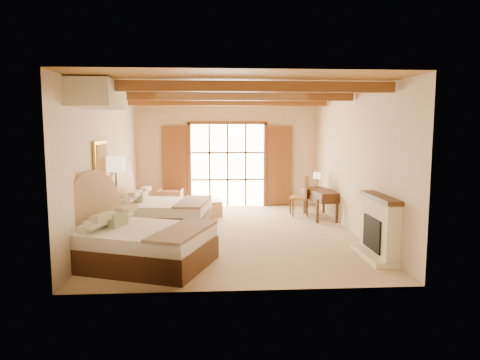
{
  "coord_description": "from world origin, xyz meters",
  "views": [
    {
      "loc": [
        -0.43,
        -9.54,
        2.37
      ],
      "look_at": [
        0.18,
        0.2,
        1.2
      ],
      "focal_mm": 32.0,
      "sensor_mm": 36.0,
      "label": 1
    }
  ],
  "objects": [
    {
      "name": "wall_back",
      "position": [
        0.0,
        3.5,
        1.6
      ],
      "size": [
        5.5,
        0.0,
        5.5
      ],
      "primitive_type": "plane",
      "rotation": [
        1.57,
        0.0,
        0.0
      ],
      "color": "beige",
      "rests_on": "ground"
    },
    {
      "name": "bed_far",
      "position": [
        -1.79,
        0.59,
        0.43
      ],
      "size": [
        2.36,
        1.91,
        1.41
      ],
      "rotation": [
        0.0,
        0.0,
        -0.15
      ],
      "color": "#4C2D12",
      "rests_on": "floor"
    },
    {
      "name": "bed_near",
      "position": [
        -1.8,
        -2.21,
        0.43
      ],
      "size": [
        2.7,
        2.28,
        1.43
      ],
      "rotation": [
        0.0,
        0.0,
        -0.35
      ],
      "color": "#4C2D12",
      "rests_on": "floor"
    },
    {
      "name": "ceiling",
      "position": [
        0.0,
        0.0,
        3.2
      ],
      "size": [
        7.0,
        7.0,
        0.0
      ],
      "primitive_type": "plane",
      "rotation": [
        3.14,
        0.0,
        0.0
      ],
      "color": "#AA7537",
      "rests_on": "ground"
    },
    {
      "name": "nightstand",
      "position": [
        -2.47,
        -0.8,
        0.27
      ],
      "size": [
        0.48,
        0.48,
        0.53
      ],
      "primitive_type": "cube",
      "rotation": [
        0.0,
        0.0,
        0.08
      ],
      "color": "#4C2D12",
      "rests_on": "floor"
    },
    {
      "name": "wall_right",
      "position": [
        2.75,
        0.0,
        1.6
      ],
      "size": [
        0.0,
        7.0,
        7.0
      ],
      "primitive_type": "plane",
      "rotation": [
        1.57,
        0.0,
        -1.57
      ],
      "color": "beige",
      "rests_on": "ground"
    },
    {
      "name": "ceiling_beams",
      "position": [
        0.0,
        0.0,
        3.08
      ],
      "size": [
        5.39,
        4.6,
        0.18
      ],
      "primitive_type": null,
      "color": "brown",
      "rests_on": "ceiling"
    },
    {
      "name": "desk",
      "position": [
        2.43,
        1.56,
        0.4
      ],
      "size": [
        0.85,
        1.48,
        0.75
      ],
      "rotation": [
        0.0,
        0.0,
        0.19
      ],
      "color": "#4C2D12",
      "rests_on": "floor"
    },
    {
      "name": "french_doors",
      "position": [
        0.0,
        3.44,
        1.25
      ],
      "size": [
        3.95,
        0.08,
        2.6
      ],
      "color": "white",
      "rests_on": "ground"
    },
    {
      "name": "desk_lamp",
      "position": [
        2.44,
        2.08,
        1.06
      ],
      "size": [
        0.21,
        0.21,
        0.41
      ],
      "color": "#3A2F1C",
      "rests_on": "desk"
    },
    {
      "name": "wall_left",
      "position": [
        -2.75,
        0.0,
        1.6
      ],
      "size": [
        0.0,
        7.0,
        7.0
      ],
      "primitive_type": "plane",
      "rotation": [
        1.57,
        0.0,
        1.57
      ],
      "color": "beige",
      "rests_on": "ground"
    },
    {
      "name": "fireplace",
      "position": [
        2.6,
        -2.0,
        0.51
      ],
      "size": [
        0.46,
        1.4,
        1.16
      ],
      "color": "beige",
      "rests_on": "ground"
    },
    {
      "name": "painting",
      "position": [
        -2.7,
        -0.75,
        1.75
      ],
      "size": [
        0.06,
        0.95,
        0.75
      ],
      "color": "gold",
      "rests_on": "wall_left"
    },
    {
      "name": "floor_lamp",
      "position": [
        -2.5,
        -0.38,
        1.52
      ],
      "size": [
        0.38,
        0.38,
        1.79
      ],
      "color": "#3A2F1C",
      "rests_on": "floor"
    },
    {
      "name": "floor",
      "position": [
        0.0,
        0.0,
        0.0
      ],
      "size": [
        7.0,
        7.0,
        0.0
      ],
      "primitive_type": "plane",
      "color": "#CDB48B",
      "rests_on": "ground"
    },
    {
      "name": "ottoman",
      "position": [
        -0.52,
        2.03,
        0.21
      ],
      "size": [
        0.66,
        0.66,
        0.41
      ],
      "primitive_type": "cube",
      "rotation": [
        0.0,
        0.0,
        0.18
      ],
      "color": "tan",
      "rests_on": "floor"
    },
    {
      "name": "canopy_valance",
      "position": [
        -2.4,
        -2.0,
        2.95
      ],
      "size": [
        0.7,
        1.4,
        0.45
      ],
      "primitive_type": "cube",
      "color": "beige",
      "rests_on": "ceiling"
    },
    {
      "name": "armchair",
      "position": [
        -1.68,
        2.77,
        0.32
      ],
      "size": [
        0.73,
        0.75,
        0.65
      ],
      "primitive_type": "imported",
      "rotation": [
        0.0,
        0.0,
        -3.2
      ],
      "color": "tan",
      "rests_on": "floor"
    },
    {
      "name": "desk_chair",
      "position": [
        1.93,
        1.89,
        0.34
      ],
      "size": [
        0.62,
        0.61,
        1.11
      ],
      "rotation": [
        0.0,
        0.0,
        -0.31
      ],
      "color": "#A76A3B",
      "rests_on": "floor"
    }
  ]
}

